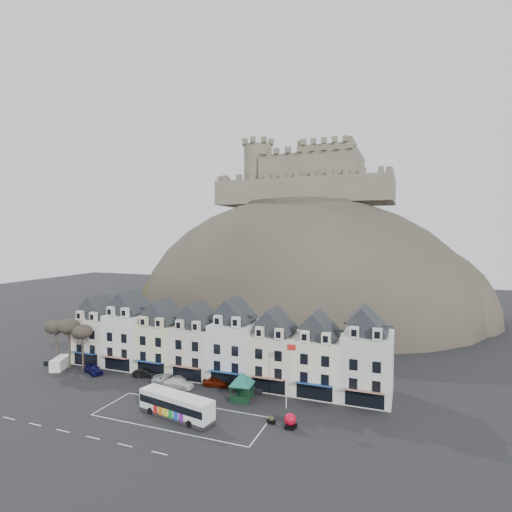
% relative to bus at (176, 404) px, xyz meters
% --- Properties ---
extents(ground, '(300.00, 300.00, 0.00)m').
position_rel_bus_xyz_m(ground, '(-1.68, -0.81, -1.68)').
color(ground, black).
rests_on(ground, ground).
extents(coach_bay_markings, '(22.00, 7.50, 0.01)m').
position_rel_bus_xyz_m(coach_bay_markings, '(0.32, 0.44, -1.68)').
color(coach_bay_markings, silver).
rests_on(coach_bay_markings, ground).
extents(townhouse_terrace, '(54.40, 9.35, 11.80)m').
position_rel_bus_xyz_m(townhouse_terrace, '(-1.53, 15.16, 3.62)').
color(townhouse_terrace, silver).
rests_on(townhouse_terrace, ground).
extents(castle_hill, '(100.00, 76.00, 68.00)m').
position_rel_bus_xyz_m(castle_hill, '(-0.42, 68.14, -1.57)').
color(castle_hill, '#353029').
rests_on(castle_hill, ground).
extents(castle, '(50.20, 22.20, 22.00)m').
position_rel_bus_xyz_m(castle, '(-1.17, 75.12, 38.51)').
color(castle, '#685F4F').
rests_on(castle, ground).
extents(tree_left_far, '(3.61, 3.61, 8.24)m').
position_rel_bus_xyz_m(tree_left_far, '(-30.68, 9.69, 5.22)').
color(tree_left_far, '#362922').
rests_on(tree_left_far, ground).
extents(tree_left_mid, '(3.78, 3.78, 8.64)m').
position_rel_bus_xyz_m(tree_left_mid, '(-27.68, 9.69, 5.56)').
color(tree_left_mid, '#362922').
rests_on(tree_left_mid, ground).
extents(tree_left_near, '(3.43, 3.43, 7.84)m').
position_rel_bus_xyz_m(tree_left_near, '(-24.68, 9.69, 4.87)').
color(tree_left_near, '#362922').
rests_on(tree_left_near, ground).
extents(bus, '(11.05, 4.55, 3.04)m').
position_rel_bus_xyz_m(bus, '(0.00, 0.00, 0.00)').
color(bus, '#262628').
rests_on(bus, ground).
extents(bus_shelter, '(6.21, 6.21, 3.96)m').
position_rel_bus_xyz_m(bus_shelter, '(5.76, 7.86, 1.40)').
color(bus_shelter, black).
rests_on(bus_shelter, ground).
extents(red_buoy, '(1.46, 1.46, 1.81)m').
position_rel_bus_xyz_m(red_buoy, '(14.32, 2.50, -0.76)').
color(red_buoy, black).
rests_on(red_buoy, ground).
extents(flagpole, '(1.28, 0.31, 8.98)m').
position_rel_bus_xyz_m(flagpole, '(12.42, 7.60, 3.45)').
color(flagpole, silver).
rests_on(flagpole, ground).
extents(white_van, '(3.32, 4.65, 1.95)m').
position_rel_bus_xyz_m(white_van, '(-28.77, 8.69, -0.70)').
color(white_van, white).
rests_on(white_van, ground).
extents(planter_west, '(1.01, 0.69, 0.92)m').
position_rel_bus_xyz_m(planter_west, '(14.59, 2.91, -1.24)').
color(planter_west, black).
rests_on(planter_west, ground).
extents(planter_east, '(1.03, 0.69, 0.99)m').
position_rel_bus_xyz_m(planter_east, '(11.84, 2.76, -1.20)').
color(planter_east, black).
rests_on(planter_east, ground).
extents(car_navy, '(4.85, 3.50, 1.53)m').
position_rel_bus_xyz_m(car_navy, '(-21.68, 8.86, -0.91)').
color(car_navy, '#0D0C40').
rests_on(car_navy, ground).
extents(car_black, '(4.34, 2.52, 1.35)m').
position_rel_bus_xyz_m(car_black, '(-12.48, 10.62, -1.00)').
color(car_black, black).
rests_on(car_black, ground).
extents(car_silver, '(5.78, 4.37, 1.48)m').
position_rel_bus_xyz_m(car_silver, '(-7.28, 9.56, -0.94)').
color(car_silver, '#B2B5BA').
rests_on(car_silver, ground).
extents(car_white, '(4.93, 2.18, 1.41)m').
position_rel_bus_xyz_m(car_white, '(-5.04, 8.69, -0.98)').
color(car_white, white).
rests_on(car_white, ground).
extents(car_maroon, '(4.43, 2.32, 1.44)m').
position_rel_bus_xyz_m(car_maroon, '(0.19, 11.13, -0.96)').
color(car_maroon, '#5A1305').
rests_on(car_maroon, ground).
extents(car_charcoal, '(4.41, 2.13, 1.39)m').
position_rel_bus_xyz_m(car_charcoal, '(5.66, 10.77, -0.98)').
color(car_charcoal, black).
rests_on(car_charcoal, ground).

